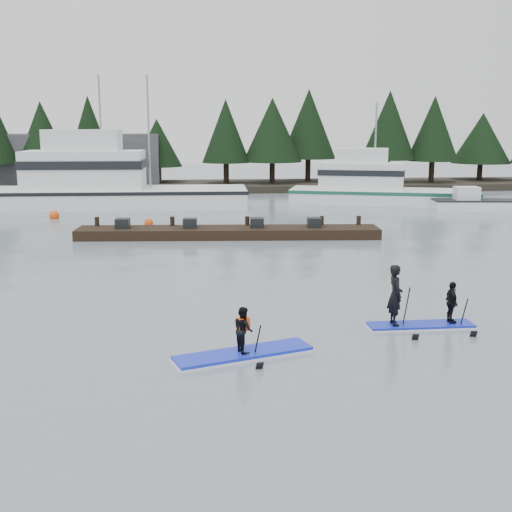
{
  "coord_description": "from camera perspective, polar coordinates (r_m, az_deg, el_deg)",
  "views": [
    {
      "loc": [
        -2.39,
        -16.77,
        5.78
      ],
      "look_at": [
        0.0,
        6.0,
        1.1
      ],
      "focal_mm": 45.0,
      "sensor_mm": 36.0,
      "label": 1
    }
  ],
  "objects": [
    {
      "name": "ground",
      "position": [
        17.9,
        2.02,
        -7.29
      ],
      "size": [
        160.0,
        160.0,
        0.0
      ],
      "primitive_type": "plane",
      "color": "slate",
      "rests_on": "ground"
    },
    {
      "name": "far_shore",
      "position": [
        59.08,
        -3.67,
        6.21
      ],
      "size": [
        70.0,
        8.0,
        0.6
      ],
      "primitive_type": "cube",
      "color": "#2D281E",
      "rests_on": "ground"
    },
    {
      "name": "paddleboard_duo",
      "position": [
        19.17,
        14.1,
        -4.2
      ],
      "size": [
        3.08,
        1.08,
        2.36
      ],
      "rotation": [
        0.0,
        0.0,
        -0.01
      ],
      "color": "#1426C1",
      "rests_on": "ground"
    },
    {
      "name": "buoy_b",
      "position": [
        38.28,
        -9.51,
        2.71
      ],
      "size": [
        0.53,
        0.53,
        0.53
      ],
      "primitive_type": "sphere",
      "color": "#E4480B",
      "rests_on": "ground"
    },
    {
      "name": "skiff",
      "position": [
        47.1,
        19.24,
        4.31
      ],
      "size": [
        6.41,
        2.59,
        0.73
      ],
      "primitive_type": "cube",
      "rotation": [
        0.0,
        0.0,
        -0.12
      ],
      "color": "white",
      "rests_on": "ground"
    },
    {
      "name": "treeline",
      "position": [
        59.11,
        -3.66,
        5.92
      ],
      "size": [
        60.0,
        4.0,
        8.0
      ],
      "primitive_type": null,
      "color": "black",
      "rests_on": "ground"
    },
    {
      "name": "floating_dock",
      "position": [
        33.64,
        -2.47,
        2.1
      ],
      "size": [
        15.86,
        3.3,
        0.52
      ],
      "primitive_type": "cube",
      "rotation": [
        0.0,
        0.0,
        -0.08
      ],
      "color": "black",
      "rests_on": "ground"
    },
    {
      "name": "buoy_c",
      "position": [
        47.77,
        16.54,
        4.13
      ],
      "size": [
        0.49,
        0.49,
        0.49
      ],
      "primitive_type": "sphere",
      "color": "#E4480B",
      "rests_on": "ground"
    },
    {
      "name": "buoy_a",
      "position": [
        42.53,
        -17.48,
        3.21
      ],
      "size": [
        0.62,
        0.62,
        0.62
      ],
      "primitive_type": "sphere",
      "color": "#E4480B",
      "rests_on": "ground"
    },
    {
      "name": "fishing_boat_medium",
      "position": [
        49.17,
        10.73,
        5.28
      ],
      "size": [
        14.22,
        7.82,
        8.25
      ],
      "rotation": [
        0.0,
        0.0,
        -0.3
      ],
      "color": "white",
      "rests_on": "ground"
    },
    {
      "name": "paddleboard_solo",
      "position": [
        16.41,
        -1.13,
        -7.76
      ],
      "size": [
        3.67,
        1.95,
        1.79
      ],
      "rotation": [
        0.0,
        0.0,
        0.32
      ],
      "color": "#162AD4",
      "rests_on": "ground"
    },
    {
      "name": "waterfront_building",
      "position": [
        61.96,
        -16.95,
        8.02
      ],
      "size": [
        18.0,
        6.0,
        5.0
      ],
      "primitive_type": "cube",
      "color": "#4C4C51",
      "rests_on": "ground"
    },
    {
      "name": "fishing_boat_large",
      "position": [
        47.27,
        -12.94,
        5.2
      ],
      "size": [
        18.62,
        5.77,
        10.32
      ],
      "rotation": [
        0.0,
        0.0,
        -0.03
      ],
      "color": "white",
      "rests_on": "ground"
    }
  ]
}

